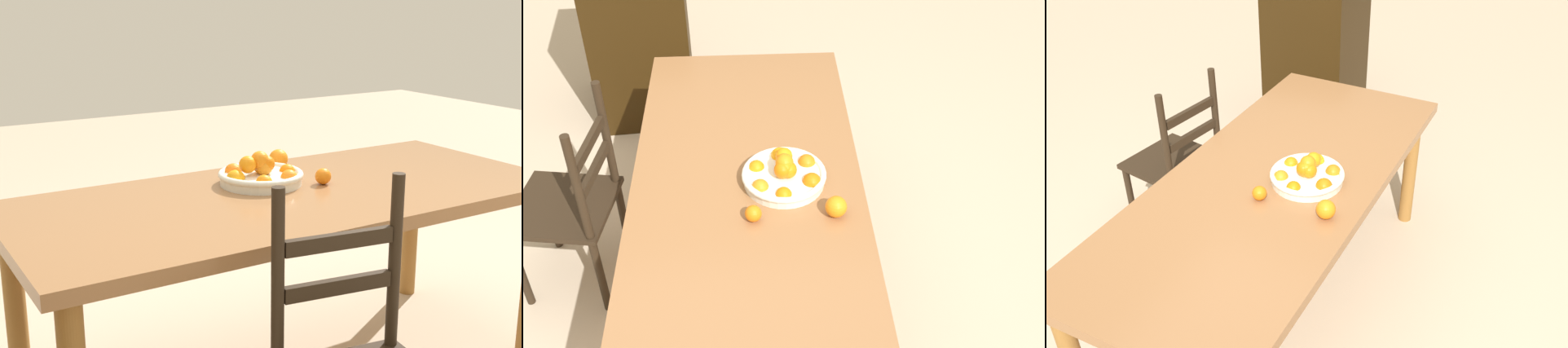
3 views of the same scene
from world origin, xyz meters
The scene contains 7 objects.
ground_plane centered at (0.00, 0.00, 0.00)m, with size 12.00×12.00×0.00m, color #C1AC92.
dining_table centered at (0.00, 0.00, 0.67)m, with size 2.04×0.88×0.75m.
chair_near_window centered at (0.28, 0.76, 0.45)m, with size 0.47×0.47×0.97m.
cabinet centered at (1.75, 0.62, 0.57)m, with size 0.67×0.56×1.14m, color black.
fruit_bowl centered at (0.05, -0.14, 0.78)m, with size 0.32×0.32×0.13m.
orange_loose_0 centered at (-0.15, -0.02, 0.78)m, with size 0.06×0.06×0.06m, color orange.
orange_loose_1 centered at (-0.14, -0.32, 0.79)m, with size 0.08×0.08×0.08m, color orange.
Camera 2 is at (-1.89, -0.04, 2.41)m, focal length 46.19 mm.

